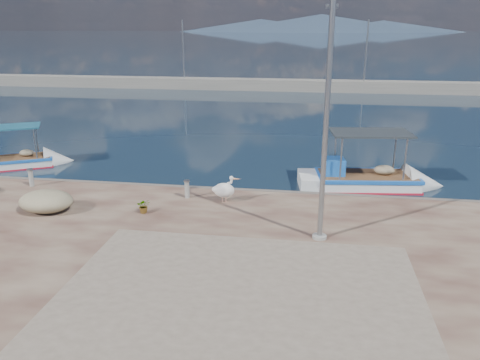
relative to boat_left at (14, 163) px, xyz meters
name	(u,v)px	position (x,y,z in m)	size (l,w,h in m)	color
ground	(221,258)	(12.31, -8.10, -0.19)	(1400.00, 1400.00, 0.00)	#162635
quay_patch	(238,300)	(13.31, -11.10, 0.31)	(9.00, 7.00, 0.01)	gray
breakwater	(289,85)	(12.31, 31.90, 0.41)	(120.00, 2.20, 7.50)	gray
mountains	(317,24)	(16.70, 641.90, 9.32)	(370.00, 280.00, 22.00)	#28384C
boat_left	(14,163)	(0.00, 0.00, 0.00)	(5.26, 3.86, 2.44)	white
boat_right	(365,182)	(17.36, -0.55, 0.04)	(6.29, 2.72, 2.93)	white
pelican	(224,190)	(11.77, -4.59, 0.79)	(1.08, 0.63, 1.02)	tan
lamp_post	(325,135)	(15.29, -7.25, 3.61)	(0.44, 0.96, 7.00)	gray
bollard_near	(187,188)	(10.26, -4.38, 0.70)	(0.24, 0.24, 0.71)	gray
bollard_far	(31,177)	(3.53, -4.01, 0.72)	(0.25, 0.25, 0.75)	gray
potted_plant	(144,206)	(9.14, -6.09, 0.57)	(0.47, 0.41, 0.52)	#33722D
net_pile_b	(46,201)	(5.63, -6.47, 0.68)	(1.93, 1.50, 0.75)	#B7AE88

